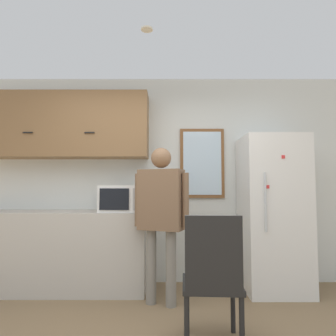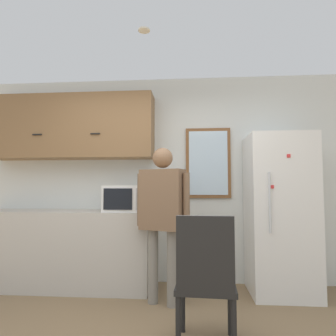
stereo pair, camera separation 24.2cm
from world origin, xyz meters
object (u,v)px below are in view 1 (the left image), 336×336
object	(u,v)px
person	(162,208)
refrigerator	(273,213)
microwave	(121,199)
chair	(213,275)

from	to	relation	value
person	refrigerator	xyz separation A→B (m)	(1.33, 0.41, -0.09)
microwave	chair	distance (m)	1.62
person	chair	distance (m)	1.07
person	refrigerator	bearing A→B (deg)	37.82
person	chair	size ratio (longest dim) A/B	1.63
microwave	refrigerator	world-z (taller)	refrigerator
chair	microwave	bearing A→B (deg)	-50.66
person	refrigerator	size ratio (longest dim) A/B	0.90
microwave	chair	xyz separation A→B (m)	(0.90, -1.23, -0.54)
chair	refrigerator	bearing A→B (deg)	-122.44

